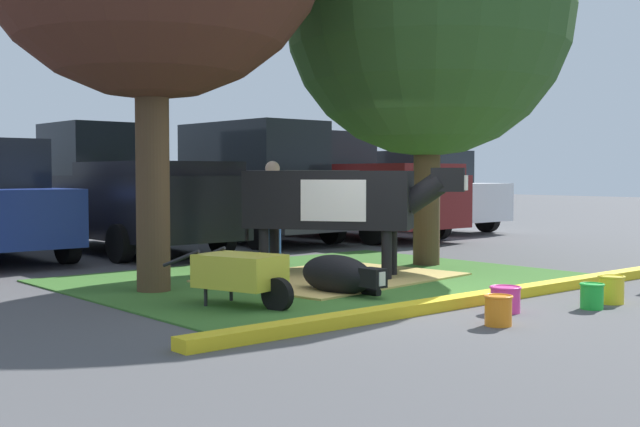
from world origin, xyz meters
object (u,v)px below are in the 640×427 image
object	(u,v)px
cow_holstein	(336,201)
calf_lying	(339,275)
person_handler	(273,210)
bucket_yellow	(611,289)
bucket_orange	(498,310)
bucket_pink	(505,299)
pickup_truck_maroon	(347,188)
suv_dark_grey	(252,182)
bucket_green	(592,296)
wheelbarrow	(242,272)
hatchback_white	(420,192)
shade_tree_right	(428,14)
pickup_truck_black	(122,192)

from	to	relation	value
cow_holstein	calf_lying	bearing A→B (deg)	-130.47
person_handler	bucket_yellow	world-z (taller)	person_handler
bucket_orange	bucket_pink	size ratio (longest dim) A/B	0.89
bucket_yellow	pickup_truck_maroon	world-z (taller)	pickup_truck_maroon
bucket_orange	suv_dark_grey	distance (m)	10.02
bucket_green	suv_dark_grey	world-z (taller)	suv_dark_grey
wheelbarrow	bucket_yellow	distance (m)	4.13
person_handler	bucket_green	xyz separation A→B (m)	(0.27, -5.31, -0.74)
cow_holstein	bucket_orange	size ratio (longest dim) A/B	9.31
person_handler	bucket_yellow	bearing A→B (deg)	-81.74
suv_dark_grey	bucket_yellow	bearing A→B (deg)	-100.54
bucket_orange	hatchback_white	xyz separation A→B (m)	(8.94, 9.16, 0.83)
cow_holstein	bucket_pink	distance (m)	3.40
bucket_pink	bucket_green	size ratio (longest dim) A/B	1.19
shade_tree_right	suv_dark_grey	distance (m)	6.02
shade_tree_right	bucket_yellow	bearing A→B (deg)	-107.64
shade_tree_right	bucket_green	distance (m)	5.73
shade_tree_right	bucket_orange	size ratio (longest dim) A/B	21.00
bucket_green	suv_dark_grey	size ratio (longest dim) A/B	0.06
shade_tree_right	pickup_truck_maroon	xyz separation A→B (m)	(2.89, 5.01, -2.84)
bucket_orange	pickup_truck_maroon	distance (m)	10.84
wheelbarrow	hatchback_white	bearing A→B (deg)	33.29
cow_holstein	person_handler	bearing A→B (deg)	85.76
bucket_orange	bucket_pink	world-z (taller)	bucket_orange
person_handler	suv_dark_grey	world-z (taller)	suv_dark_grey
calf_lying	person_handler	size ratio (longest dim) A/B	0.79
calf_lying	hatchback_white	distance (m)	11.06
person_handler	bucket_yellow	distance (m)	5.36
calf_lying	pickup_truck_black	distance (m)	6.84
person_handler	bucket_yellow	xyz separation A→B (m)	(0.76, -5.26, -0.72)
person_handler	bucket_pink	xyz separation A→B (m)	(-0.62, -4.84, -0.74)
cow_holstein	bucket_orange	distance (m)	3.93
pickup_truck_maroon	bucket_yellow	bearing A→B (deg)	-114.91
cow_holstein	wheelbarrow	distance (m)	2.78
pickup_truck_maroon	hatchback_white	distance (m)	2.79
bucket_pink	bucket_green	world-z (taller)	bucket_green
cow_holstein	hatchback_white	distance (m)	9.53
calf_lying	bucket_orange	size ratio (longest dim) A/B	4.44
person_handler	pickup_truck_black	world-z (taller)	pickup_truck_black
suv_dark_grey	pickup_truck_maroon	distance (m)	2.44
wheelbarrow	pickup_truck_maroon	xyz separation A→B (m)	(7.43, 6.40, 0.73)
shade_tree_right	pickup_truck_black	xyz separation A→B (m)	(-2.52, 5.37, -2.84)
pickup_truck_black	pickup_truck_maroon	world-z (taller)	same
pickup_truck_maroon	bucket_orange	bearing A→B (deg)	-124.82
cow_holstein	bucket_green	size ratio (longest dim) A/B	9.86
person_handler	suv_dark_grey	bearing A→B (deg)	58.05
pickup_truck_black	hatchback_white	bearing A→B (deg)	-0.45
pickup_truck_maroon	hatchback_white	size ratio (longest dim) A/B	1.23
person_handler	wheelbarrow	bearing A→B (deg)	-132.41
bucket_yellow	cow_holstein	bearing A→B (deg)	103.58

